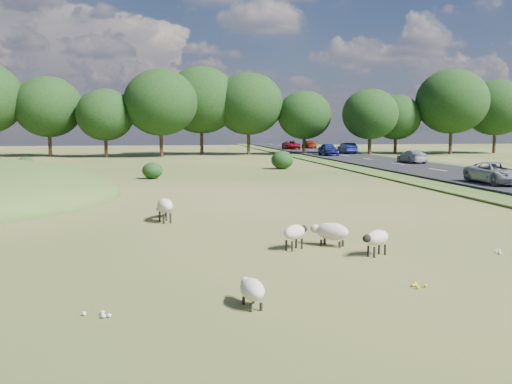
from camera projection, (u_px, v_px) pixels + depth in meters
ground at (190, 181)px, 38.76m from camera, size 160.00×160.00×0.00m
road at (406, 166)px, 51.69m from camera, size 8.00×150.00×0.25m
treeline at (169, 104)px, 72.63m from camera, size 96.28×14.66×11.70m
shrubs at (197, 163)px, 47.41m from camera, size 23.53×10.90×1.59m
sheep_1 at (165, 206)px, 21.81m from camera, size 0.81×1.33×0.92m
sheep_2 at (376, 238)px, 16.08m from camera, size 1.04×0.83×0.74m
sheep_3 at (252, 289)px, 11.49m from camera, size 0.57×1.06×0.59m
sheep_4 at (295, 232)px, 16.92m from camera, size 1.00×0.93×0.75m
sheep_5 at (331, 231)px, 17.43m from camera, size 1.21×1.11×0.72m
sheep_6 at (164, 208)px, 23.06m from camera, size 0.81×1.02×0.58m
car_0 at (291, 145)px, 90.01m from camera, size 2.21×4.80×1.33m
car_1 at (309, 144)px, 94.00m from camera, size 1.75×4.30×1.25m
car_2 at (328, 149)px, 69.58m from camera, size 1.75×4.35×1.48m
car_4 at (347, 148)px, 74.46m from camera, size 1.49×4.28×1.41m
car_5 at (412, 156)px, 54.90m from camera, size 1.72×4.24×1.23m
car_6 at (497, 173)px, 34.27m from camera, size 2.17×4.70×1.31m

